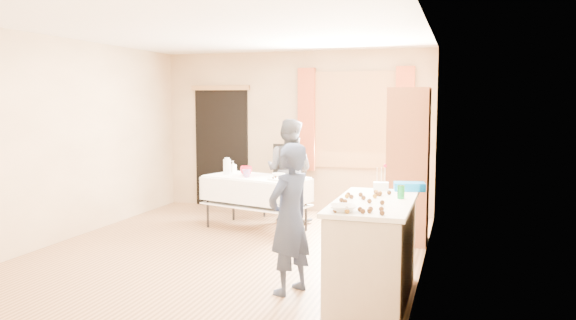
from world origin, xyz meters
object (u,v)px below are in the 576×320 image
(party_table, at_px, (256,198))
(chair, at_px, (282,194))
(girl, at_px, (290,219))
(counter, at_px, (373,250))
(cabinet, at_px, (408,166))
(woman, at_px, (289,171))

(party_table, height_order, chair, chair)
(party_table, relative_size, girl, 1.13)
(chair, xyz_separation_m, girl, (1.17, -3.40, 0.37))
(counter, bearing_deg, cabinet, 87.44)
(woman, bearing_deg, girl, 117.42)
(counter, bearing_deg, woman, 120.01)
(chair, distance_m, woman, 0.64)
(chair, bearing_deg, girl, -63.58)
(girl, bearing_deg, cabinet, -176.76)
(counter, height_order, girl, girl)
(cabinet, xyz_separation_m, chair, (-2.05, 1.12, -0.65))
(cabinet, height_order, party_table, cabinet)
(party_table, bearing_deg, woman, 80.37)
(cabinet, xyz_separation_m, counter, (-0.10, -2.23, -0.53))
(party_table, bearing_deg, chair, 103.23)
(cabinet, xyz_separation_m, woman, (-1.80, 0.71, -0.21))
(counter, bearing_deg, chair, 120.17)
(counter, xyz_separation_m, girl, (-0.77, -0.05, 0.25))
(party_table, bearing_deg, counter, -33.42)
(counter, distance_m, woman, 3.42)
(chair, height_order, woman, woman)
(party_table, height_order, woman, woman)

